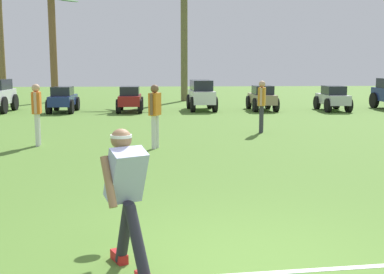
% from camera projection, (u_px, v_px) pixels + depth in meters
% --- Properties ---
extents(ground_plane, '(80.00, 80.00, 0.00)m').
position_uv_depth(ground_plane, '(243.00, 271.00, 4.80)').
color(ground_plane, '#527C2E').
extents(field_line_paint, '(24.66, 2.20, 0.01)m').
position_uv_depth(field_line_paint, '(245.00, 274.00, 4.73)').
color(field_line_paint, white).
rests_on(field_line_paint, ground_plane).
extents(frisbee_thrower, '(0.55, 1.09, 1.42)m').
position_uv_depth(frisbee_thrower, '(126.00, 192.00, 4.74)').
color(frisbee_thrower, '#23232D').
rests_on(frisbee_thrower, ground_plane).
extents(frisbee_in_flight, '(0.35, 0.35, 0.11)m').
position_uv_depth(frisbee_in_flight, '(115.00, 192.00, 5.56)').
color(frisbee_in_flight, white).
extents(teammate_near_sideline, '(0.31, 0.48, 1.56)m').
position_uv_depth(teammate_near_sideline, '(155.00, 110.00, 11.67)').
color(teammate_near_sideline, silver).
rests_on(teammate_near_sideline, ground_plane).
extents(teammate_midfield, '(0.30, 0.49, 1.56)m').
position_uv_depth(teammate_midfield, '(262.00, 102.00, 14.37)').
color(teammate_midfield, '#33333D').
rests_on(teammate_midfield, ground_plane).
extents(teammate_deep, '(0.23, 0.50, 1.56)m').
position_uv_depth(teammate_deep, '(37.00, 109.00, 12.05)').
color(teammate_deep, silver).
rests_on(teammate_deep, ground_plane).
extents(parked_car_slot_b, '(1.11, 2.21, 1.10)m').
position_uv_depth(parked_car_slot_b, '(63.00, 99.00, 20.59)').
color(parked_car_slot_b, navy).
rests_on(parked_car_slot_b, ground_plane).
extents(parked_car_slot_c, '(1.11, 2.21, 1.10)m').
position_uv_depth(parked_car_slot_c, '(130.00, 99.00, 20.76)').
color(parked_car_slot_c, maroon).
rests_on(parked_car_slot_c, ground_plane).
extents(parked_car_slot_d, '(1.25, 2.44, 1.34)m').
position_uv_depth(parked_car_slot_d, '(201.00, 94.00, 21.48)').
color(parked_car_slot_d, silver).
rests_on(parked_car_slot_d, ground_plane).
extents(parked_car_slot_e, '(1.11, 2.21, 1.10)m').
position_uv_depth(parked_car_slot_e, '(262.00, 98.00, 21.44)').
color(parked_car_slot_e, '#998466').
rests_on(parked_car_slot_e, ground_plane).
extents(parked_car_slot_f, '(1.10, 2.21, 1.10)m').
position_uv_depth(parked_car_slot_f, '(333.00, 98.00, 21.25)').
color(parked_car_slot_f, '#B7BABF').
rests_on(parked_car_slot_f, ground_plane).
extents(palm_tree_far_left, '(3.44, 3.26, 6.99)m').
position_uv_depth(palm_tree_far_left, '(0.00, 25.00, 25.40)').
color(palm_tree_far_left, brown).
rests_on(palm_tree_far_left, ground_plane).
extents(palm_tree_left_of_centre, '(3.37, 3.64, 6.01)m').
position_uv_depth(palm_tree_left_of_centre, '(53.00, 36.00, 25.90)').
color(palm_tree_left_of_centre, brown).
rests_on(palm_tree_left_of_centre, ground_plane).
extents(palm_tree_right_of_centre, '(3.28, 3.06, 7.29)m').
position_uv_depth(palm_tree_right_of_centre, '(184.00, 25.00, 26.41)').
color(palm_tree_right_of_centre, brown).
rests_on(palm_tree_right_of_centre, ground_plane).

